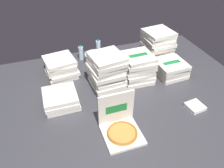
{
  "coord_description": "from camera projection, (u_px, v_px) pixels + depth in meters",
  "views": [
    {
      "loc": [
        -0.73,
        -1.86,
        1.7
      ],
      "look_at": [
        -0.05,
        0.1,
        0.14
      ],
      "focal_mm": 36.79,
      "sensor_mm": 36.0,
      "label": 1
    }
  ],
  "objects": [
    {
      "name": "napkin_pile",
      "position": [
        195.0,
        106.0,
        2.47
      ],
      "size": [
        0.19,
        0.19,
        0.04
      ],
      "primitive_type": "cube",
      "rotation": [
        0.0,
        0.0,
        0.11
      ],
      "color": "white",
      "rests_on": "ground_plane"
    },
    {
      "name": "pizza_stack_center_far",
      "position": [
        61.0,
        67.0,
        2.91
      ],
      "size": [
        0.42,
        0.42,
        0.24
      ],
      "color": "silver",
      "rests_on": "ground_plane"
    },
    {
      "name": "open_pizza_box",
      "position": [
        120.0,
        126.0,
        2.17
      ],
      "size": [
        0.36,
        0.37,
        0.38
      ],
      "color": "silver",
      "rests_on": "ground_plane"
    },
    {
      "name": "pizza_stack_right_near",
      "position": [
        107.0,
        72.0,
        2.65
      ],
      "size": [
        0.42,
        0.41,
        0.43
      ],
      "color": "silver",
      "rests_on": "ground_plane"
    },
    {
      "name": "pizza_stack_right_far",
      "position": [
        137.0,
        68.0,
        2.81
      ],
      "size": [
        0.4,
        0.39,
        0.34
      ],
      "color": "silver",
      "rests_on": "ground_plane"
    },
    {
      "name": "pizza_stack_left_mid",
      "position": [
        170.0,
        69.0,
        2.93
      ],
      "size": [
        0.39,
        0.38,
        0.2
      ],
      "color": "silver",
      "rests_on": "ground_plane"
    },
    {
      "name": "water_bottle_2",
      "position": [
        81.0,
        53.0,
        3.25
      ],
      "size": [
        0.07,
        0.07,
        0.2
      ],
      "color": "silver",
      "rests_on": "ground_plane"
    },
    {
      "name": "ground_plane",
      "position": [
        119.0,
        99.0,
        2.62
      ],
      "size": [
        3.2,
        2.4,
        0.02
      ],
      "primitive_type": "cube",
      "color": "#38383D"
    },
    {
      "name": "water_bottle_1",
      "position": [
        110.0,
        62.0,
        3.05
      ],
      "size": [
        0.07,
        0.07,
        0.2
      ],
      "color": "silver",
      "rests_on": "ground_plane"
    },
    {
      "name": "pizza_stack_left_far",
      "position": [
        157.0,
        46.0,
        3.17
      ],
      "size": [
        0.4,
        0.4,
        0.43
      ],
      "color": "silver",
      "rests_on": "ground_plane"
    },
    {
      "name": "water_bottle_0",
      "position": [
        98.0,
        47.0,
        3.4
      ],
      "size": [
        0.07,
        0.07,
        0.2
      ],
      "color": "silver",
      "rests_on": "ground_plane"
    },
    {
      "name": "pizza_stack_center_near",
      "position": [
        61.0,
        99.0,
        2.49
      ],
      "size": [
        0.37,
        0.37,
        0.14
      ],
      "color": "silver",
      "rests_on": "ground_plane"
    },
    {
      "name": "ice_bucket",
      "position": [
        94.0,
        58.0,
        3.2
      ],
      "size": [
        0.27,
        0.27,
        0.13
      ],
      "primitive_type": "cylinder",
      "color": "#B7BABF",
      "rests_on": "ground_plane"
    }
  ]
}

